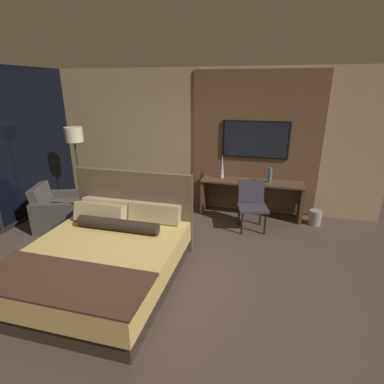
{
  "coord_description": "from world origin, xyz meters",
  "views": [
    {
      "loc": [
        1.46,
        -3.35,
        2.46
      ],
      "look_at": [
        0.34,
        0.97,
        0.87
      ],
      "focal_mm": 28.0,
      "sensor_mm": 36.0,
      "label": 1
    }
  ],
  "objects_px": {
    "vase_tall": "(222,166)",
    "waste_bin": "(315,218)",
    "desk": "(251,191)",
    "bed": "(104,257)",
    "tv": "(255,140)",
    "desk_chair": "(252,201)",
    "floor_lamp": "(75,142)",
    "armchair_by_window": "(60,212)",
    "vase_short": "(270,175)"
  },
  "relations": [
    {
      "from": "vase_tall",
      "to": "waste_bin",
      "type": "bearing_deg",
      "value": -6.74
    },
    {
      "from": "desk",
      "to": "waste_bin",
      "type": "xyz_separation_m",
      "value": [
        1.21,
        -0.17,
        -0.36
      ]
    },
    {
      "from": "bed",
      "to": "tv",
      "type": "xyz_separation_m",
      "value": [
        1.72,
        2.85,
        1.16
      ]
    },
    {
      "from": "desk_chair",
      "to": "waste_bin",
      "type": "relative_size",
      "value": 3.11
    },
    {
      "from": "floor_lamp",
      "to": "bed",
      "type": "bearing_deg",
      "value": -50.1
    },
    {
      "from": "bed",
      "to": "armchair_by_window",
      "type": "relative_size",
      "value": 2.12
    },
    {
      "from": "tv",
      "to": "vase_tall",
      "type": "bearing_deg",
      "value": -165.74
    },
    {
      "from": "vase_tall",
      "to": "waste_bin",
      "type": "height_order",
      "value": "vase_tall"
    },
    {
      "from": "floor_lamp",
      "to": "vase_tall",
      "type": "bearing_deg",
      "value": 13.76
    },
    {
      "from": "vase_short",
      "to": "waste_bin",
      "type": "height_order",
      "value": "vase_short"
    },
    {
      "from": "waste_bin",
      "to": "tv",
      "type": "bearing_deg",
      "value": 163.19
    },
    {
      "from": "bed",
      "to": "vase_short",
      "type": "relative_size",
      "value": 7.67
    },
    {
      "from": "desk_chair",
      "to": "waste_bin",
      "type": "distance_m",
      "value": 1.29
    },
    {
      "from": "bed",
      "to": "armchair_by_window",
      "type": "distance_m",
      "value": 2.07
    },
    {
      "from": "vase_tall",
      "to": "bed",
      "type": "bearing_deg",
      "value": -112.55
    },
    {
      "from": "armchair_by_window",
      "to": "tv",
      "type": "bearing_deg",
      "value": -83.53
    },
    {
      "from": "desk_chair",
      "to": "vase_short",
      "type": "relative_size",
      "value": 3.05
    },
    {
      "from": "floor_lamp",
      "to": "armchair_by_window",
      "type": "bearing_deg",
      "value": -87.51
    },
    {
      "from": "tv",
      "to": "waste_bin",
      "type": "bearing_deg",
      "value": -16.81
    },
    {
      "from": "waste_bin",
      "to": "floor_lamp",
      "type": "bearing_deg",
      "value": -174.16
    },
    {
      "from": "tv",
      "to": "desk",
      "type": "bearing_deg",
      "value": -90.0
    },
    {
      "from": "floor_lamp",
      "to": "vase_tall",
      "type": "height_order",
      "value": "floor_lamp"
    },
    {
      "from": "desk",
      "to": "floor_lamp",
      "type": "height_order",
      "value": "floor_lamp"
    },
    {
      "from": "desk",
      "to": "waste_bin",
      "type": "height_order",
      "value": "desk"
    },
    {
      "from": "armchair_by_window",
      "to": "floor_lamp",
      "type": "relative_size",
      "value": 0.6
    },
    {
      "from": "armchair_by_window",
      "to": "vase_short",
      "type": "bearing_deg",
      "value": -88.57
    },
    {
      "from": "desk",
      "to": "floor_lamp",
      "type": "xyz_separation_m",
      "value": [
        -3.4,
        -0.64,
        0.94
      ]
    },
    {
      "from": "tv",
      "to": "armchair_by_window",
      "type": "bearing_deg",
      "value": -154.73
    },
    {
      "from": "bed",
      "to": "waste_bin",
      "type": "bearing_deg",
      "value": 40.27
    },
    {
      "from": "vase_short",
      "to": "floor_lamp",
      "type": "bearing_deg",
      "value": -170.7
    },
    {
      "from": "vase_tall",
      "to": "vase_short",
      "type": "distance_m",
      "value": 0.94
    },
    {
      "from": "desk",
      "to": "bed",
      "type": "bearing_deg",
      "value": -122.9
    },
    {
      "from": "bed",
      "to": "floor_lamp",
      "type": "relative_size",
      "value": 1.28
    },
    {
      "from": "armchair_by_window",
      "to": "vase_short",
      "type": "relative_size",
      "value": 3.62
    },
    {
      "from": "bed",
      "to": "desk_chair",
      "type": "bearing_deg",
      "value": 49.54
    },
    {
      "from": "armchair_by_window",
      "to": "desk_chair",
      "type": "bearing_deg",
      "value": -95.42
    },
    {
      "from": "armchair_by_window",
      "to": "waste_bin",
      "type": "height_order",
      "value": "armchair_by_window"
    },
    {
      "from": "desk",
      "to": "floor_lamp",
      "type": "bearing_deg",
      "value": -169.25
    },
    {
      "from": "armchair_by_window",
      "to": "waste_bin",
      "type": "relative_size",
      "value": 3.69
    },
    {
      "from": "desk",
      "to": "tv",
      "type": "height_order",
      "value": "tv"
    },
    {
      "from": "bed",
      "to": "desk",
      "type": "bearing_deg",
      "value": 57.1
    },
    {
      "from": "armchair_by_window",
      "to": "vase_short",
      "type": "distance_m",
      "value": 3.98
    },
    {
      "from": "vase_short",
      "to": "desk_chair",
      "type": "bearing_deg",
      "value": -117.06
    },
    {
      "from": "bed",
      "to": "vase_tall",
      "type": "height_order",
      "value": "bed"
    },
    {
      "from": "floor_lamp",
      "to": "vase_short",
      "type": "distance_m",
      "value": 3.82
    },
    {
      "from": "vase_tall",
      "to": "armchair_by_window",
      "type": "bearing_deg",
      "value": -152.57
    },
    {
      "from": "bed",
      "to": "armchair_by_window",
      "type": "xyz_separation_m",
      "value": [
        -1.65,
        1.26,
        -0.05
      ]
    },
    {
      "from": "bed",
      "to": "desk",
      "type": "height_order",
      "value": "bed"
    },
    {
      "from": "desk_chair",
      "to": "vase_short",
      "type": "bearing_deg",
      "value": 48.67
    },
    {
      "from": "desk_chair",
      "to": "floor_lamp",
      "type": "bearing_deg",
      "value": 166.75
    }
  ]
}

